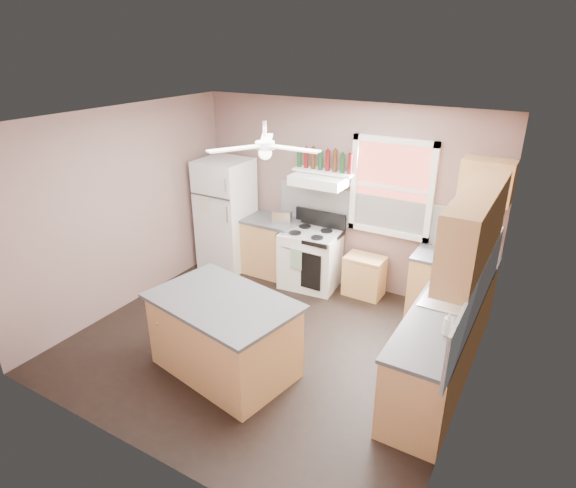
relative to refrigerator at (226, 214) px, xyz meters
The scene contains 32 objects.
floor 2.54m from the refrigerator, 41.32° to the right, with size 4.50×4.50×0.00m, color black.
ceiling 3.00m from the refrigerator, 41.32° to the right, with size 4.50×4.50×0.00m, color white.
wall_back 1.90m from the refrigerator, 14.22° to the left, with size 4.50×0.05×2.70m, color #785B55.
wall_right 4.38m from the refrigerator, 21.15° to the right, with size 0.05×4.00×2.70m, color #785B55.
wall_left 1.71m from the refrigerator, 107.21° to the right, with size 0.05×4.00×2.70m, color #785B55.
backsplash_back 2.29m from the refrigerator, 10.46° to the left, with size 2.90×0.03×0.55m, color white.
backsplash_right 4.23m from the refrigerator, 17.54° to the right, with size 0.03×2.60×0.55m, color white.
window_view 2.67m from the refrigerator, ahead, with size 1.00×0.02×1.20m, color brown.
window_frame 2.67m from the refrigerator, ahead, with size 1.16×0.07×1.36m, color white.
refrigerator is the anchor object (origin of this frame).
base_cabinet_left 0.87m from the refrigerator, ahead, with size 0.90×0.60×0.86m, color tan.
counter_left 0.74m from the refrigerator, ahead, with size 0.92×0.62×0.04m, color #444447.
toaster 1.00m from the refrigerator, ahead, with size 0.28×0.16×0.18m, color silver.
stove 1.57m from the refrigerator, ahead, with size 0.82×0.64×0.86m, color white.
range_hood 1.73m from the refrigerator, ahead, with size 0.78×0.50×0.14m, color white.
bottle_shelf 1.80m from the refrigerator, 10.83° to the left, with size 0.90×0.26×0.03m, color white.
cart 2.40m from the refrigerator, ahead, with size 0.55×0.37×0.55m, color tan.
base_cabinet_corner 3.57m from the refrigerator, ahead, with size 1.00×0.60×0.86m, color tan.
base_cabinet_right 3.97m from the refrigerator, 18.79° to the right, with size 0.60×2.20×0.86m, color tan.
counter_corner 3.54m from the refrigerator, ahead, with size 1.02×0.62×0.04m, color #444447.
counter_right 3.94m from the refrigerator, 18.84° to the right, with size 0.62×2.22×0.04m, color #444447.
sink 3.88m from the refrigerator, 16.04° to the right, with size 0.55×0.45×0.03m, color silver.
faucet 4.03m from the refrigerator, 15.41° to the right, with size 0.03×0.03×0.14m, color silver.
upper_cabinet_right 4.11m from the refrigerator, 15.49° to the right, with size 0.33×1.80×0.76m, color tan.
upper_cabinet_corner 3.88m from the refrigerator, ahead, with size 0.60×0.33×0.52m, color tan.
paper_towel 3.89m from the refrigerator, ahead, with size 0.12×0.12×0.26m, color white.
island 2.80m from the refrigerator, 53.76° to the right, with size 1.49×0.94×0.86m, color tan.
island_top 2.76m from the refrigerator, 53.76° to the right, with size 1.58×1.03×0.04m, color #444447.
ceiling_fan_hub 2.85m from the refrigerator, 41.32° to the right, with size 0.20×0.20×0.08m, color white.
soap_bottle 4.21m from the refrigerator, 23.52° to the right, with size 0.10×0.10×0.25m, color silver.
red_caddy 3.77m from the refrigerator, ahead, with size 0.18×0.12×0.10m, color red.
wine_bottles 1.88m from the refrigerator, 10.82° to the left, with size 0.86×0.06×0.31m.
Camera 1 is at (2.71, -4.16, 3.48)m, focal length 30.00 mm.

